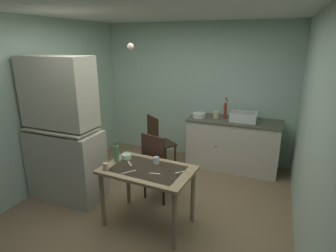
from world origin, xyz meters
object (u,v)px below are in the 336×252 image
mug_tall (106,166)px  chair_by_counter (158,141)px  hutch_cabinet (63,136)px  mixing_bowl_counter (199,115)px  hand_pump (225,109)px  chair_far_side (158,166)px  serving_bowl_wide (126,156)px  glass_bottle (116,153)px  dining_table (148,177)px  sink_basin (244,117)px

mug_tall → chair_by_counter: bearing=92.3°
hutch_cabinet → mixing_bowl_counter: hutch_cabinet is taller
hand_pump → chair_far_side: hand_pump is taller
mixing_bowl_counter → serving_bowl_wide: size_ratio=1.90×
hand_pump → glass_bottle: (-0.98, -2.04, -0.20)m
dining_table → chair_far_side: 0.59m
hand_pump → chair_by_counter: size_ratio=0.39×
mug_tall → sink_basin: bearing=59.7°
chair_far_side → glass_bottle: size_ratio=3.58×
mixing_bowl_counter → hand_pump: bearing=11.9°
hand_pump → serving_bowl_wide: size_ratio=3.17×
hand_pump → mug_tall: hand_pump is taller
chair_by_counter → chair_far_side: bearing=-66.9°
hand_pump → sink_basin: bearing=-7.9°
serving_bowl_wide → mug_tall: mug_tall is taller
serving_bowl_wide → mixing_bowl_counter: bearing=75.7°
sink_basin → hutch_cabinet: bearing=-139.6°
hutch_cabinet → hand_pump: 2.72m
dining_table → glass_bottle: 0.51m
mixing_bowl_counter → glass_bottle: glass_bottle is taller
hutch_cabinet → mixing_bowl_counter: (1.45, 1.85, -0.02)m
mixing_bowl_counter → mug_tall: 2.26m
hutch_cabinet → glass_bottle: bearing=-6.0°
hand_pump → dining_table: hand_pump is taller
mixing_bowl_counter → serving_bowl_wide: (-0.46, -1.82, -0.15)m
hutch_cabinet → mixing_bowl_counter: bearing=51.8°
hutch_cabinet → dining_table: size_ratio=1.80×
mixing_bowl_counter → glass_bottle: 2.02m
chair_by_counter → mug_tall: size_ratio=12.02×
mixing_bowl_counter → mug_tall: (-0.53, -2.19, -0.14)m
glass_bottle → mixing_bowl_counter: bearing=74.7°
hutch_cabinet → chair_far_side: (1.26, 0.43, -0.43)m
mixing_bowl_counter → dining_table: (-0.08, -1.99, -0.29)m
serving_bowl_wide → dining_table: bearing=-23.3°
mixing_bowl_counter → serving_bowl_wide: bearing=-104.3°
chair_far_side → mug_tall: 0.89m
hutch_cabinet → dining_table: bearing=-5.8°
dining_table → serving_bowl_wide: 0.44m
hand_pump → dining_table: (-0.53, -2.08, -0.42)m
sink_basin → hand_pump: size_ratio=1.13×
hutch_cabinet → hand_pump: hutch_cabinet is taller
chair_by_counter → serving_bowl_wide: chair_by_counter is taller
sink_basin → chair_far_side: 1.82m
sink_basin → chair_far_side: size_ratio=0.43×
dining_table → chair_far_side: bearing=101.8°
hutch_cabinet → chair_by_counter: hutch_cabinet is taller
serving_bowl_wide → glass_bottle: (-0.07, -0.12, 0.09)m
hutch_cabinet → mug_tall: bearing=-20.6°
hutch_cabinet → hand_pump: (1.90, 1.94, 0.11)m
dining_table → mug_tall: bearing=-155.3°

